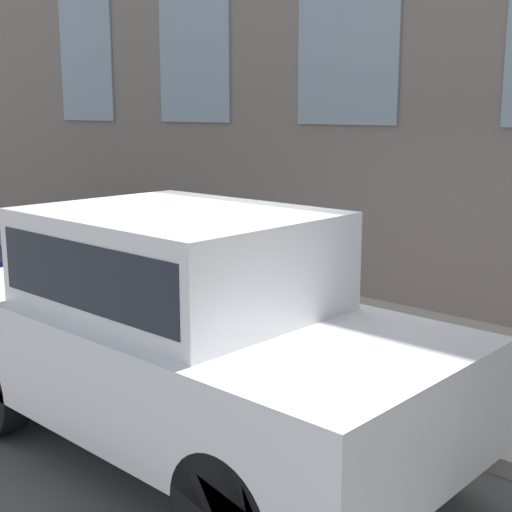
# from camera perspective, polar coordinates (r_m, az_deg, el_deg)

# --- Properties ---
(ground_plane) EXTENTS (80.00, 80.00, 0.00)m
(ground_plane) POSITION_cam_1_polar(r_m,az_deg,el_deg) (6.60, 1.14, -11.01)
(ground_plane) COLOR #514F4C
(sidewalk) EXTENTS (3.04, 60.00, 0.13)m
(sidewalk) POSITION_cam_1_polar(r_m,az_deg,el_deg) (7.70, 8.76, -7.24)
(sidewalk) COLOR #A8A093
(sidewalk) RESTS_ON ground_plane
(fire_hydrant) EXTENTS (0.35, 0.46, 0.77)m
(fire_hydrant) POSITION_cam_1_polar(r_m,az_deg,el_deg) (6.92, 0.90, -5.25)
(fire_hydrant) COLOR gold
(fire_hydrant) RESTS_ON sidewalk
(person) EXTENTS (0.26, 0.17, 1.08)m
(person) POSITION_cam_1_polar(r_m,az_deg,el_deg) (7.54, -0.83, -1.85)
(person) COLOR #998466
(person) RESTS_ON sidewalk
(parked_car_white_near) EXTENTS (1.84, 4.28, 1.84)m
(parked_car_white_near) POSITION_cam_1_polar(r_m,az_deg,el_deg) (5.28, -6.13, -5.35)
(parked_car_white_near) COLOR black
(parked_car_white_near) RESTS_ON ground_plane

